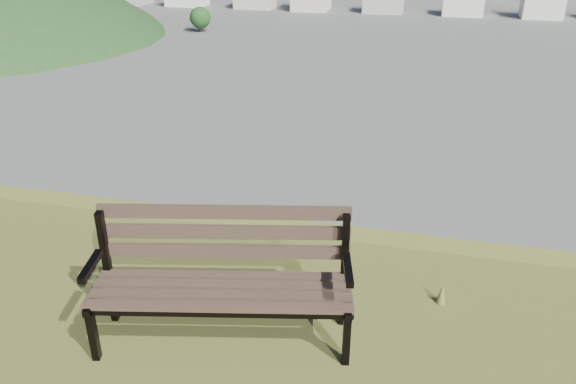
# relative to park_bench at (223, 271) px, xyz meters

# --- Properties ---
(park_bench) EXTENTS (1.94, 0.98, 0.97)m
(park_bench) POSITION_rel_park_bench_xyz_m (0.00, 0.00, 0.00)
(park_bench) COLOR #483929
(park_bench) RESTS_ON hilltop_mesa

